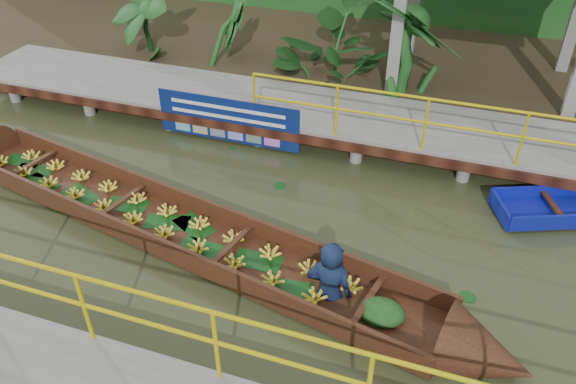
% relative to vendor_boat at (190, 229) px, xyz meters
% --- Properties ---
extents(ground, '(80.00, 80.00, 0.00)m').
position_rel_vendor_boat_xyz_m(ground, '(0.92, 0.46, -0.25)').
color(ground, '#2C341A').
rests_on(ground, ground).
extents(land_strip, '(30.00, 8.00, 0.45)m').
position_rel_vendor_boat_xyz_m(land_strip, '(0.92, 7.96, -0.02)').
color(land_strip, '#312818').
rests_on(land_strip, ground).
extents(far_dock, '(16.00, 2.06, 1.66)m').
position_rel_vendor_boat_xyz_m(far_dock, '(0.94, 3.89, 0.23)').
color(far_dock, slate).
rests_on(far_dock, ground).
extents(vendor_boat, '(11.02, 3.34, 2.32)m').
position_rel_vendor_boat_xyz_m(vendor_boat, '(0.00, 0.00, 0.00)').
color(vendor_boat, '#33150D').
rests_on(vendor_boat, ground).
extents(blue_banner, '(2.96, 0.04, 0.92)m').
position_rel_vendor_boat_xyz_m(blue_banner, '(-0.63, 2.94, 0.31)').
color(blue_banner, navy).
rests_on(blue_banner, ground).
extents(tropical_plants, '(14.35, 1.35, 1.69)m').
position_rel_vendor_boat_xyz_m(tropical_plants, '(2.18, 5.76, 1.05)').
color(tropical_plants, '#154117').
rests_on(tropical_plants, ground).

